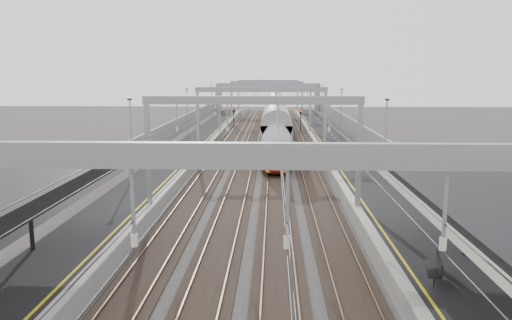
# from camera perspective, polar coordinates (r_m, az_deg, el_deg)

# --- Properties ---
(platform_left) EXTENTS (4.00, 120.00, 1.00)m
(platform_left) POSITION_cam_1_polar(r_m,az_deg,el_deg) (53.76, -7.89, 0.77)
(platform_left) COLOR black
(platform_left) RESTS_ON ground
(platform_right) EXTENTS (4.00, 120.00, 1.00)m
(platform_right) POSITION_cam_1_polar(r_m,az_deg,el_deg) (53.40, 9.28, 0.67)
(platform_right) COLOR black
(platform_right) RESTS_ON ground
(tracks) EXTENTS (11.40, 140.00, 0.20)m
(tracks) POSITION_cam_1_polar(r_m,az_deg,el_deg) (53.05, 0.67, 0.25)
(tracks) COLOR black
(tracks) RESTS_ON ground
(overhead_line) EXTENTS (13.00, 140.00, 6.60)m
(overhead_line) POSITION_cam_1_polar(r_m,az_deg,el_deg) (58.99, 0.83, 7.17)
(overhead_line) COLOR gray
(overhead_line) RESTS_ON platform_left
(overbridge) EXTENTS (22.00, 2.20, 6.90)m
(overbridge) POSITION_cam_1_polar(r_m,az_deg,el_deg) (107.36, 1.38, 7.92)
(overbridge) COLOR slate
(overbridge) RESTS_ON ground
(wall_left) EXTENTS (0.30, 120.00, 3.20)m
(wall_left) POSITION_cam_1_polar(r_m,az_deg,el_deg) (54.24, -11.25, 1.93)
(wall_left) COLOR slate
(wall_left) RESTS_ON ground
(wall_right) EXTENTS (0.30, 120.00, 3.20)m
(wall_right) POSITION_cam_1_polar(r_m,az_deg,el_deg) (53.74, 12.70, 1.80)
(wall_right) COLOR slate
(wall_right) RESTS_ON ground
(train) EXTENTS (2.90, 52.87, 4.58)m
(train) POSITION_cam_1_polar(r_m,az_deg,el_deg) (66.71, 2.25, 4.11)
(train) COLOR maroon
(train) RESTS_ON ground
(bench) EXTENTS (0.90, 1.94, 0.97)m
(bench) POSITION_cam_1_polar(r_m,az_deg,el_deg) (20.77, 19.87, -11.34)
(bench) COLOR black
(bench) RESTS_ON platform_right
(signal_green) EXTENTS (0.32, 0.32, 3.48)m
(signal_green) POSITION_cam_1_polar(r_m,az_deg,el_deg) (80.71, -2.57, 5.23)
(signal_green) COLOR black
(signal_green) RESTS_ON ground
(signal_red_near) EXTENTS (0.32, 0.32, 3.48)m
(signal_red_near) POSITION_cam_1_polar(r_m,az_deg,el_deg) (70.40, 3.63, 4.54)
(signal_red_near) COLOR black
(signal_red_near) RESTS_ON ground
(signal_red_far) EXTENTS (0.32, 0.32, 3.48)m
(signal_red_far) POSITION_cam_1_polar(r_m,az_deg,el_deg) (77.32, 5.13, 4.99)
(signal_red_far) COLOR black
(signal_red_far) RESTS_ON ground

